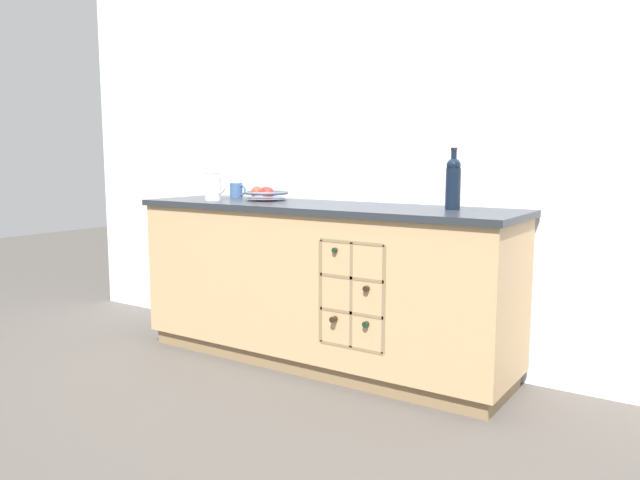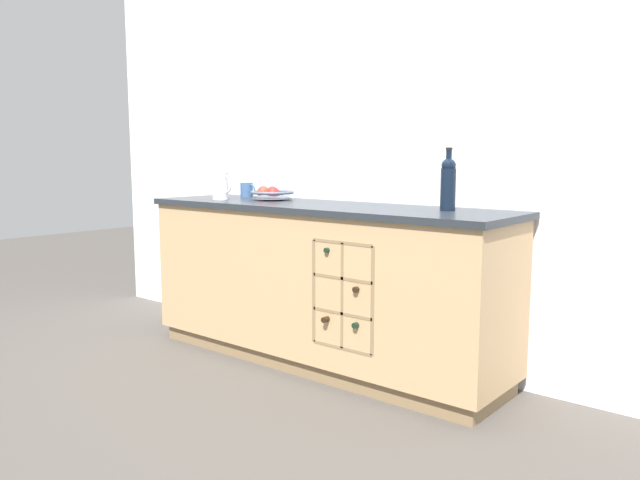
% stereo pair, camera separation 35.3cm
% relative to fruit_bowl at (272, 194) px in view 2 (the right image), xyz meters
% --- Properties ---
extents(ground_plane, '(14.00, 14.00, 0.00)m').
position_rel_fruit_bowl_xyz_m(ground_plane, '(0.46, -0.08, -0.96)').
color(ground_plane, '#4C4742').
extents(back_wall, '(4.63, 0.06, 2.55)m').
position_rel_fruit_bowl_xyz_m(back_wall, '(0.46, 0.27, 0.31)').
color(back_wall, white).
rests_on(back_wall, ground_plane).
extents(kitchen_island, '(2.27, 0.62, 0.92)m').
position_rel_fruit_bowl_xyz_m(kitchen_island, '(0.46, -0.08, -0.49)').
color(kitchen_island, olive).
rests_on(kitchen_island, ground_plane).
extents(fruit_bowl, '(0.27, 0.27, 0.09)m').
position_rel_fruit_bowl_xyz_m(fruit_bowl, '(0.00, 0.00, 0.00)').
color(fruit_bowl, '#4C5666').
rests_on(fruit_bowl, kitchen_island).
extents(white_pitcher, '(0.16, 0.11, 0.17)m').
position_rel_fruit_bowl_xyz_m(white_pitcher, '(-0.26, -0.19, 0.05)').
color(white_pitcher, white).
rests_on(white_pitcher, kitchen_island).
extents(ceramic_mug, '(0.12, 0.08, 0.09)m').
position_rel_fruit_bowl_xyz_m(ceramic_mug, '(-0.32, 0.10, 0.01)').
color(ceramic_mug, '#385684').
rests_on(ceramic_mug, kitchen_island).
extents(standing_wine_bottle, '(0.08, 0.08, 0.31)m').
position_rel_fruit_bowl_xyz_m(standing_wine_bottle, '(1.21, 0.00, 0.10)').
color(standing_wine_bottle, black).
rests_on(standing_wine_bottle, kitchen_island).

